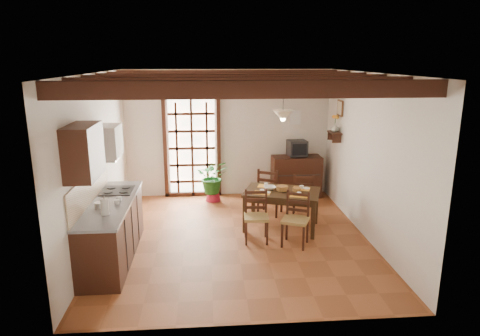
{
  "coord_description": "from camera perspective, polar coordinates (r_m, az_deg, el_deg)",
  "views": [
    {
      "loc": [
        -0.48,
        -6.86,
        3.02
      ],
      "look_at": [
        0.1,
        0.4,
        1.15
      ],
      "focal_mm": 32.0,
      "sensor_mm": 36.0,
      "label": 1
    }
  ],
  "objects": [
    {
      "name": "fuse_box",
      "position": [
        9.64,
        7.39,
        6.7
      ],
      "size": [
        0.25,
        0.03,
        0.32
      ],
      "primitive_type": "cube",
      "color": "white",
      "rests_on": "room_shell"
    },
    {
      "name": "chair_far_left",
      "position": [
        8.54,
        4.01,
        -4.24
      ],
      "size": [
        0.58,
        0.57,
        0.95
      ],
      "rotation": [
        0.0,
        0.0,
        2.69
      ],
      "color": "olive",
      "rests_on": "ground_plane"
    },
    {
      "name": "upper_cabinet",
      "position": [
        5.91,
        -20.15,
        2.07
      ],
      "size": [
        0.35,
        0.8,
        0.7
      ],
      "primitive_type": "cube",
      "color": "black",
      "rests_on": "room_shell"
    },
    {
      "name": "potted_plant",
      "position": [
        9.23,
        -3.63,
        -1.03
      ],
      "size": [
        1.76,
        1.52,
        1.93
      ],
      "primitive_type": "imported",
      "rotation": [
        0.0,
        0.0,
        0.02
      ],
      "color": "#144C19",
      "rests_on": "ground_plane"
    },
    {
      "name": "ground_plane",
      "position": [
        7.52,
        -0.53,
        -9.3
      ],
      "size": [
        5.0,
        5.0,
        0.0
      ],
      "primitive_type": "plane",
      "color": "brown"
    },
    {
      "name": "framed_picture",
      "position": [
        8.94,
        13.19,
        7.79
      ],
      "size": [
        0.03,
        0.32,
        0.32
      ],
      "color": "brown",
      "rests_on": "room_shell"
    },
    {
      "name": "counter_items",
      "position": [
        6.84,
        -16.82,
        -3.78
      ],
      "size": [
        0.5,
        1.43,
        0.25
      ],
      "color": "black",
      "rests_on": "kitchen_counter"
    },
    {
      "name": "dining_table",
      "position": [
        7.76,
        5.61,
        -3.69
      ],
      "size": [
        1.51,
        1.21,
        0.71
      ],
      "rotation": [
        0.0,
        0.0,
        -0.32
      ],
      "color": "#301F0F",
      "rests_on": "ground_plane"
    },
    {
      "name": "table_bowl",
      "position": [
        7.8,
        3.97,
        -2.64
      ],
      "size": [
        0.22,
        0.22,
        0.05
      ],
      "primitive_type": "imported",
      "rotation": [
        0.0,
        0.0,
        -0.02
      ],
      "color": "white",
      "rests_on": "dining_table"
    },
    {
      "name": "plant_pot",
      "position": [
        9.36,
        -3.59,
        -3.75
      ],
      "size": [
        0.33,
        0.33,
        0.2
      ],
      "primitive_type": "cone",
      "color": "maroon",
      "rests_on": "ground_plane"
    },
    {
      "name": "chair_near_left",
      "position": [
        7.31,
        2.17,
        -7.69
      ],
      "size": [
        0.43,
        0.41,
        0.88
      ],
      "rotation": [
        0.0,
        0.0,
        -0.06
      ],
      "color": "olive",
      "rests_on": "ground_plane"
    },
    {
      "name": "sideboard",
      "position": [
        9.65,
        7.49,
        -1.12
      ],
      "size": [
        1.09,
        0.51,
        0.92
      ],
      "primitive_type": "cube",
      "rotation": [
        0.0,
        0.0,
        0.02
      ],
      "color": "black",
      "rests_on": "ground_plane"
    },
    {
      "name": "shelf_vase",
      "position": [
        8.97,
        12.54,
        5.26
      ],
      "size": [
        0.15,
        0.15,
        0.15
      ],
      "primitive_type": "imported",
      "color": "#B2BFB2",
      "rests_on": "wall_shelf"
    },
    {
      "name": "crt_tv",
      "position": [
        9.49,
        7.62,
        2.66
      ],
      "size": [
        0.43,
        0.4,
        0.34
      ],
      "rotation": [
        0.0,
        0.0,
        0.1
      ],
      "color": "black",
      "rests_on": "sideboard"
    },
    {
      "name": "ceiling_beams",
      "position": [
        6.89,
        -0.58,
        11.64
      ],
      "size": [
        4.5,
        4.34,
        0.2
      ],
      "color": "black",
      "rests_on": "room_shell"
    },
    {
      "name": "french_door",
      "position": [
        9.5,
        -6.41,
        3.11
      ],
      "size": [
        1.26,
        0.11,
        2.32
      ],
      "color": "white",
      "rests_on": "ground_plane"
    },
    {
      "name": "pendant_lamp",
      "position": [
        7.53,
        5.74,
        7.14
      ],
      "size": [
        0.36,
        0.36,
        0.84
      ],
      "color": "black",
      "rests_on": "room_shell"
    },
    {
      "name": "wall_shelf",
      "position": [
        8.99,
        12.49,
        4.39
      ],
      "size": [
        0.2,
        0.42,
        0.2
      ],
      "color": "black",
      "rests_on": "room_shell"
    },
    {
      "name": "chair_near_right",
      "position": [
        7.21,
        7.37,
        -8.06
      ],
      "size": [
        0.54,
        0.53,
        0.89
      ],
      "rotation": [
        0.0,
        0.0,
        -0.42
      ],
      "color": "olive",
      "rests_on": "ground_plane"
    },
    {
      "name": "room_shell",
      "position": [
        6.99,
        -0.56,
        4.47
      ],
      "size": [
        4.52,
        5.02,
        2.81
      ],
      "color": "silver",
      "rests_on": "ground_plane"
    },
    {
      "name": "chair_far_right",
      "position": [
        8.46,
        8.42,
        -4.65
      ],
      "size": [
        0.5,
        0.49,
        0.9
      ],
      "rotation": [
        0.0,
        0.0,
        2.89
      ],
      "color": "olive",
      "rests_on": "ground_plane"
    },
    {
      "name": "range_hood",
      "position": [
        7.11,
        -17.27,
        3.32
      ],
      "size": [
        0.38,
        0.6,
        0.54
      ],
      "color": "white",
      "rests_on": "room_shell"
    },
    {
      "name": "table_setting",
      "position": [
        7.73,
        5.62,
        -3.11
      ],
      "size": [
        0.96,
        0.64,
        0.09
      ],
      "rotation": [
        0.0,
        0.0,
        -0.32
      ],
      "color": "#F7A127",
      "rests_on": "dining_table"
    },
    {
      "name": "kitchen_counter",
      "position": [
        6.92,
        -16.69,
        -7.84
      ],
      "size": [
        0.64,
        2.25,
        1.38
      ],
      "color": "black",
      "rests_on": "ground_plane"
    },
    {
      "name": "shelf_flowers",
      "position": [
        8.94,
        12.61,
        6.58
      ],
      "size": [
        0.14,
        0.14,
        0.36
      ],
      "color": "#F7A127",
      "rests_on": "shelf_vase"
    }
  ]
}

